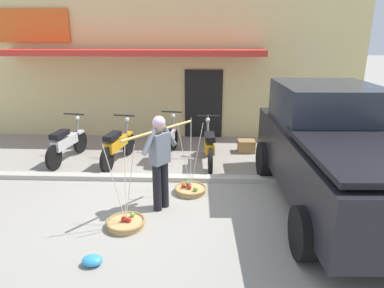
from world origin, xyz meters
TOP-DOWN VIEW (x-y plane):
  - ground_plane at (0.00, 0.00)m, footprint 90.00×90.00m
  - sidewalk_curb at (0.00, 0.70)m, footprint 20.00×0.24m
  - fruit_vendor at (-0.21, -0.54)m, footprint 1.03×1.33m
  - fruit_basket_left_side at (-0.71, -1.19)m, footprint 0.64×0.64m
  - fruit_basket_right_side at (0.28, 0.11)m, footprint 0.64×0.64m
  - motorcycle_nearest_shop at (-2.80, 1.76)m, footprint 0.54×1.81m
  - motorcycle_second_in_row at (-1.52, 1.67)m, footprint 0.56×1.80m
  - motorcycle_third_in_row at (-0.38, 2.13)m, footprint 0.54×1.81m
  - motorcycle_end_of_row at (0.65, 1.70)m, footprint 0.54×1.82m
  - parked_truck at (2.85, -0.26)m, footprint 2.27×4.76m
  - storefront_building at (-1.45, 6.50)m, footprint 13.00×6.00m
  - plastic_litter_bag at (-0.94, -2.18)m, footprint 0.28×0.22m
  - wooden_crate at (1.65, 2.62)m, footprint 0.44×0.36m

SIDE VIEW (x-z plane):
  - ground_plane at x=0.00m, z-range 0.00..0.00m
  - sidewalk_curb at x=0.00m, z-range 0.00..0.10m
  - plastic_litter_bag at x=-0.94m, z-range 0.00..0.14m
  - fruit_basket_left_side at x=-0.71m, z-range -0.65..0.80m
  - fruit_basket_right_side at x=0.28m, z-range -0.65..0.80m
  - wooden_crate at x=1.65m, z-range 0.00..0.32m
  - motorcycle_nearest_shop at x=-2.80m, z-range -0.09..1.00m
  - motorcycle_second_in_row at x=-1.52m, z-range -0.09..1.00m
  - motorcycle_third_in_row at x=-0.38m, z-range -0.09..1.00m
  - motorcycle_end_of_row at x=0.65m, z-range -0.09..1.00m
  - fruit_vendor at x=-0.21m, z-range 0.13..1.83m
  - parked_truck at x=2.85m, z-range -0.02..2.08m
  - storefront_building at x=-1.45m, z-range 0.00..4.20m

